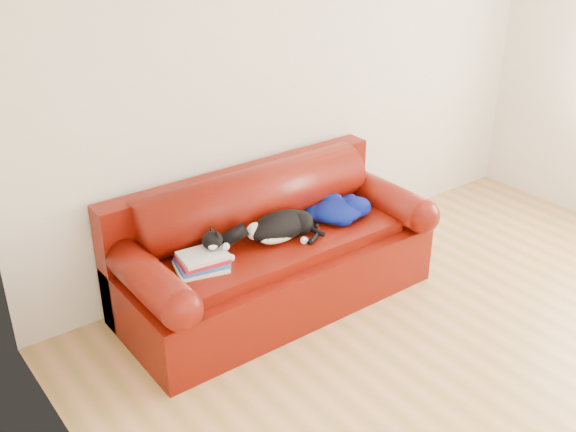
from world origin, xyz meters
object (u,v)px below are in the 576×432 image
Objects in this scene: book_stack at (202,261)px; blanket at (338,209)px; sofa_base at (275,270)px; cat at (280,227)px.

book_stack is 0.80× the size of blanket.
sofa_base is at bearing 6.93° from book_stack.
book_stack is 1.10m from blanket.
blanket is (1.10, 0.03, 0.01)m from book_stack.
book_stack reaches higher than sofa_base.
cat is (0.59, 0.02, 0.04)m from book_stack.
sofa_base is 5.97× the size of book_stack.
cat is 0.51m from blanket.
book_stack is 0.58× the size of cat.
sofa_base is 4.75× the size of blanket.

